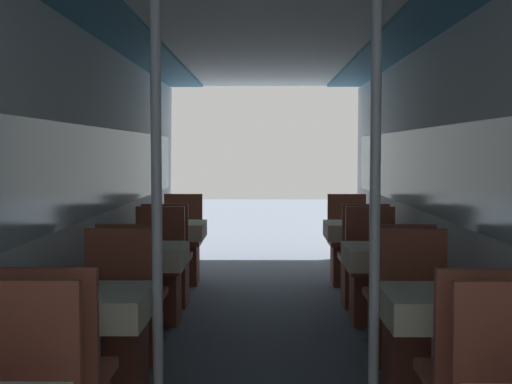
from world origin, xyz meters
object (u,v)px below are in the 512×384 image
(dining_table_left_1, at_px, (91,312))
(dining_table_left_3, at_px, (175,233))
(chair_left_far_1, at_px, (115,342))
(chair_right_far_3, at_px, (348,256))
(chair_left_near_2, at_px, (133,318))
(dining_table_right_1, at_px, (441,313))
(support_pole_right_1, at_px, (375,211))
(dining_table_right_2, at_px, (384,261))
(chair_left_near_3, at_px, (168,274))
(chair_right_near_2, at_px, (398,319))
(support_pole_left_1, at_px, (157,210))
(chair_right_far_2, at_px, (373,287))
(dining_table_right_3, at_px, (355,234))
(chair_right_near_3, at_px, (363,274))
(chair_right_far_1, at_px, (417,343))
(dining_table_left_2, at_px, (146,260))
(chair_left_far_2, at_px, (158,286))
(chair_left_far_3, at_px, (182,256))

(dining_table_left_1, xyz_separation_m, dining_table_left_3, (0.00, 3.48, 0.00))
(chair_left_far_1, height_order, chair_right_far_3, same)
(chair_left_near_2, bearing_deg, dining_table_right_1, -33.04)
(support_pole_right_1, distance_m, dining_table_right_2, 1.85)
(dining_table_left_3, relative_size, chair_left_near_3, 0.75)
(support_pole_right_1, height_order, chair_right_far_3, support_pole_right_1)
(support_pole_right_1, bearing_deg, chair_right_near_2, 73.61)
(chair_left_far_1, distance_m, support_pole_left_1, 1.07)
(chair_left_near_3, distance_m, support_pole_right_1, 3.37)
(chair_left_near_2, height_order, chair_left_near_3, same)
(chair_right_far_2, height_order, dining_table_right_3, chair_right_far_2)
(dining_table_left_3, distance_m, chair_right_near_3, 1.92)
(dining_table_right_2, bearing_deg, chair_left_near_3, 146.96)
(chair_left_near_2, bearing_deg, chair_right_far_1, -18.65)
(support_pole_left_1, distance_m, chair_right_far_1, 1.78)
(dining_table_left_1, distance_m, dining_table_right_3, 3.93)
(dining_table_left_2, xyz_separation_m, chair_left_near_3, (0.00, 1.18, -0.31))
(chair_right_near_2, bearing_deg, dining_table_right_1, -90.00)
(chair_left_far_2, relative_size, chair_right_far_2, 1.00)
(dining_table_left_1, relative_size, chair_left_far_3, 0.75)
(chair_left_near_2, xyz_separation_m, chair_left_near_3, (0.00, 1.74, 0.00))
(chair_left_far_1, height_order, chair_right_near_2, same)
(dining_table_right_3, height_order, chair_right_far_3, chair_right_far_3)
(chair_right_far_3, bearing_deg, dining_table_right_1, 90.00)
(chair_left_far_1, relative_size, chair_right_far_1, 1.00)
(dining_table_left_3, relative_size, chair_right_far_1, 0.75)
(dining_table_left_3, distance_m, chair_right_far_1, 3.45)
(chair_right_far_1, distance_m, chair_right_near_2, 0.61)
(dining_table_left_3, height_order, dining_table_right_3, same)
(support_pole_left_1, xyz_separation_m, dining_table_right_1, (1.46, 0.00, -0.53))
(dining_table_left_1, distance_m, dining_table_right_1, 1.81)
(chair_left_far_3, distance_m, chair_right_far_1, 3.93)
(dining_table_left_2, bearing_deg, chair_left_far_1, -90.00)
(support_pole_right_1, xyz_separation_m, dining_table_right_2, (0.35, 1.74, -0.53))
(support_pole_left_1, relative_size, chair_right_far_2, 2.36)
(dining_table_right_1, height_order, support_pole_right_1, support_pole_right_1)
(dining_table_right_3, distance_m, chair_right_near_3, 0.65)
(chair_left_far_2, xyz_separation_m, chair_left_near_3, (0.00, 0.61, 0.00))
(dining_table_left_1, bearing_deg, chair_right_near_2, 33.04)
(dining_table_left_2, xyz_separation_m, chair_left_far_3, (0.00, 2.31, -0.31))
(dining_table_right_1, distance_m, chair_right_far_3, 4.06)
(support_pole_right_1, bearing_deg, chair_right_near_3, 83.24)
(dining_table_left_3, bearing_deg, dining_table_right_2, -43.92)
(dining_table_right_1, distance_m, support_pole_right_1, 0.63)
(chair_left_far_2, bearing_deg, dining_table_left_3, -90.00)
(dining_table_right_2, bearing_deg, chair_left_far_3, 128.09)
(chair_left_near_2, distance_m, dining_table_right_1, 2.18)
(dining_table_right_1, relative_size, chair_right_near_2, 0.75)
(dining_table_left_2, xyz_separation_m, chair_right_far_2, (1.81, 0.57, -0.31))
(chair_left_far_3, height_order, chair_right_near_3, same)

